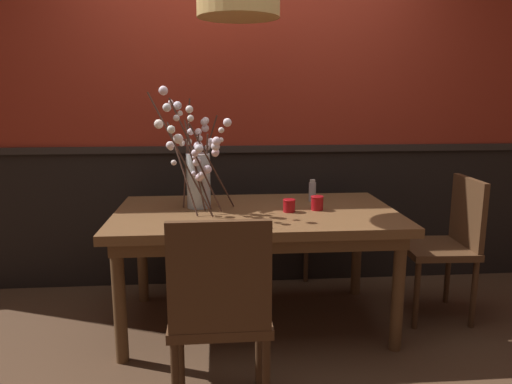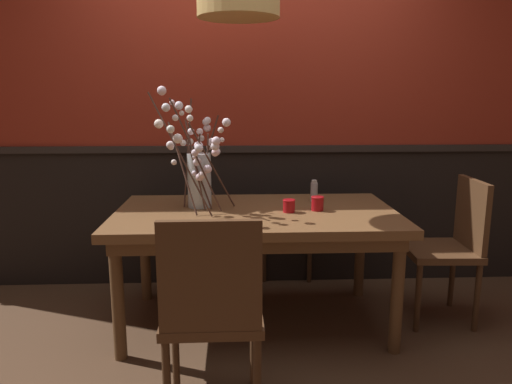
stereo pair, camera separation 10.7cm
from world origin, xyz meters
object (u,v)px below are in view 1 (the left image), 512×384
Objects in this scene: chair_far_side_right at (282,206)px; vase_with_blossoms at (197,170)px; chair_far_side_left at (210,213)px; chair_near_side_left at (220,308)px; candle_holder_nearer_center at (317,203)px; dining_table at (256,224)px; candle_holder_nearer_edge at (289,205)px; chair_head_east_end at (448,239)px; condiment_bottle at (312,191)px.

vase_with_blossoms reaches higher than chair_far_side_right.
chair_far_side_right is 1.14m from vase_with_blossoms.
chair_far_side_left is 0.92m from vase_with_blossoms.
candle_holder_nearer_center is at bearing 55.99° from chair_near_side_left.
candle_holder_nearer_edge is (0.20, -0.05, 0.12)m from dining_table.
chair_head_east_end is 0.93× the size of chair_far_side_right.
chair_far_side_right is at bearing 84.75° from candle_holder_nearer_edge.
chair_far_side_left reaches higher than dining_table.
candle_holder_nearer_edge is at bearing -14.39° from dining_table.
vase_with_blossoms is 5.09× the size of condiment_bottle.
candle_holder_nearer_center reaches higher than dining_table.
candle_holder_nearer_edge is at bearing -124.98° from condiment_bottle.
dining_table is at bearing 75.80° from chair_near_side_left.
vase_with_blossoms is 9.52× the size of candle_holder_nearer_edge.
chair_near_side_left is 1.11m from vase_with_blossoms.
candle_holder_nearer_edge is (-0.18, -0.03, -0.00)m from candle_holder_nearer_center.
chair_far_side_right is 12.67× the size of candle_holder_nearer_edge.
candle_holder_nearer_edge is (-1.05, -0.06, 0.26)m from chair_head_east_end.
dining_table is 19.65× the size of candle_holder_nearer_center.
condiment_bottle is at bearing -43.16° from chair_far_side_left.
chair_near_side_left is (-1.48, -0.93, 0.01)m from chair_head_east_end.
chair_far_side_left reaches higher than condiment_bottle.
candle_holder_nearer_center is at bearing -2.42° from dining_table.
vase_with_blossoms is at bearing -169.51° from condiment_bottle.
chair_near_side_left is at bearing -118.62° from condiment_bottle.
candle_holder_nearer_center is (0.61, 0.90, 0.25)m from chair_near_side_left.
vase_with_blossoms reaches higher than chair_head_east_end.
chair_far_side_left is 1.00m from condiment_bottle.
chair_far_side_right is at bearing 95.36° from candle_holder_nearer_center.
chair_head_east_end is at bearing 0.49° from dining_table.
condiment_bottle is at bearing 85.51° from candle_holder_nearer_center.
condiment_bottle is at bearing -81.17° from chair_far_side_right.
chair_far_side_right is 0.98m from candle_holder_nearer_center.
candle_holder_nearer_edge is at bearing -62.10° from chair_far_side_left.
vase_with_blossoms reaches higher than candle_holder_nearer_center.
candle_holder_nearer_edge is (-0.09, -0.98, 0.23)m from chair_far_side_right.
chair_head_east_end is 10.55× the size of candle_holder_nearer_center.
candle_holder_nearer_center is (-0.87, -0.03, 0.26)m from chair_head_east_end.
chair_far_side_left is at bearing 126.84° from candle_holder_nearer_center.
candle_holder_nearer_edge is 0.35m from condiment_bottle.
chair_far_side_right is 6.77× the size of condiment_bottle.
candle_holder_nearer_center is at bearing -178.25° from chair_head_east_end.
chair_far_side_right reaches higher than chair_head_east_end.
chair_far_side_left is (-0.07, 1.80, -0.02)m from chair_near_side_left.
candle_holder_nearer_center is at bearing -94.49° from condiment_bottle.
candle_holder_nearer_center is (0.38, -0.02, 0.13)m from dining_table.
candle_holder_nearer_center is 0.18m from candle_holder_nearer_edge.
candle_holder_nearer_edge is at bearing -14.71° from vase_with_blossoms.
dining_table is 22.03× the size of candle_holder_nearer_edge.
condiment_bottle is at bearing 30.53° from dining_table.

